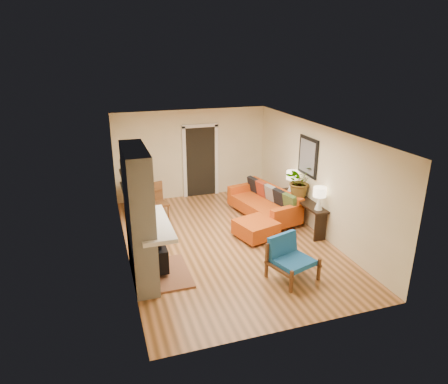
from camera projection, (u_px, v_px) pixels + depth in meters
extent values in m
plane|color=#CA834D|center=(227.00, 241.00, 9.29)|extent=(6.50, 6.50, 0.00)
plane|color=white|center=(227.00, 130.00, 8.40)|extent=(6.50, 6.50, 0.00)
plane|color=#F7E7C1|center=(192.00, 154.00, 11.75)|extent=(4.50, 0.00, 4.50)
plane|color=#F7E7C1|center=(296.00, 257.00, 5.94)|extent=(4.50, 0.00, 4.50)
plane|color=#F7E7C1|center=(123.00, 200.00, 8.19)|extent=(0.00, 6.50, 6.50)
plane|color=#F7E7C1|center=(316.00, 179.00, 9.50)|extent=(0.00, 6.50, 6.50)
cube|color=black|center=(201.00, 162.00, 11.88)|extent=(0.88, 0.06, 2.10)
cube|color=white|center=(185.00, 163.00, 11.73)|extent=(0.10, 0.08, 2.18)
cube|color=white|center=(216.00, 160.00, 12.02)|extent=(0.10, 0.08, 2.18)
cube|color=white|center=(200.00, 126.00, 11.51)|extent=(1.08, 0.08, 0.10)
cube|color=black|center=(308.00, 157.00, 9.70)|extent=(0.04, 0.85, 0.95)
cube|color=slate|center=(307.00, 157.00, 9.69)|extent=(0.01, 0.70, 0.80)
cube|color=black|center=(123.00, 189.00, 8.47)|extent=(0.06, 0.95, 0.02)
cube|color=black|center=(122.00, 175.00, 8.37)|extent=(0.06, 0.95, 0.02)
cube|color=white|center=(137.00, 188.00, 7.16)|extent=(0.42, 1.50, 1.48)
cube|color=white|center=(142.00, 253.00, 7.60)|extent=(0.42, 1.50, 1.12)
cube|color=white|center=(153.00, 224.00, 7.49)|extent=(0.60, 1.68, 0.08)
cube|color=black|center=(154.00, 256.00, 7.71)|extent=(0.03, 0.72, 0.78)
cube|color=brown|center=(170.00, 273.00, 7.94)|extent=(0.75, 1.30, 0.04)
cube|color=black|center=(160.00, 260.00, 7.78)|extent=(0.30, 0.36, 0.48)
cylinder|color=black|center=(159.00, 240.00, 7.63)|extent=(0.10, 0.10, 0.40)
cube|color=gold|center=(150.00, 193.00, 7.27)|extent=(0.04, 0.95, 0.95)
cube|color=silver|center=(151.00, 193.00, 7.27)|extent=(0.01, 0.82, 0.82)
cylinder|color=silver|center=(274.00, 231.00, 9.68)|extent=(0.05, 0.05, 0.10)
cylinder|color=silver|center=(297.00, 225.00, 10.03)|extent=(0.05, 0.05, 0.10)
cylinder|color=silver|center=(233.00, 206.00, 11.23)|extent=(0.05, 0.05, 0.10)
cylinder|color=silver|center=(254.00, 201.00, 11.58)|extent=(0.05, 0.05, 0.10)
cube|color=#C94A12|center=(263.00, 208.00, 10.56)|extent=(1.36, 2.30, 0.31)
cube|color=#C94A12|center=(275.00, 193.00, 10.62)|extent=(0.66, 2.15, 0.36)
cube|color=#C94A12|center=(287.00, 211.00, 9.67)|extent=(0.94, 0.38, 0.21)
cube|color=#C94A12|center=(243.00, 188.00, 11.27)|extent=(0.94, 0.38, 0.21)
cube|color=#445E28|center=(290.00, 202.00, 9.87)|extent=(0.29, 0.45, 0.43)
cube|color=black|center=(280.00, 197.00, 10.20)|extent=(0.29, 0.45, 0.43)
cube|color=gray|center=(270.00, 193.00, 10.53)|extent=(0.29, 0.45, 0.43)
cube|color=#9F361C|center=(262.00, 189.00, 10.83)|extent=(0.29, 0.45, 0.43)
cube|color=black|center=(254.00, 185.00, 11.16)|extent=(0.29, 0.45, 0.43)
cylinder|color=silver|center=(253.00, 246.00, 9.00)|extent=(0.05, 0.05, 0.07)
cylinder|color=silver|center=(276.00, 238.00, 9.35)|extent=(0.05, 0.05, 0.07)
cylinder|color=silver|center=(236.00, 235.00, 9.53)|extent=(0.05, 0.05, 0.07)
cylinder|color=silver|center=(258.00, 228.00, 9.89)|extent=(0.05, 0.05, 0.07)
cube|color=#C94A12|center=(256.00, 228.00, 9.37)|extent=(1.04, 1.04, 0.36)
cube|color=brown|center=(279.00, 270.00, 7.49)|extent=(0.28, 0.75, 0.05)
cube|color=brown|center=(291.00, 282.00, 7.26)|extent=(0.06, 0.06, 0.45)
cube|color=brown|center=(267.00, 260.00, 7.73)|extent=(0.06, 0.06, 0.72)
cube|color=brown|center=(306.00, 259.00, 7.89)|extent=(0.28, 0.75, 0.05)
cube|color=brown|center=(319.00, 269.00, 7.66)|extent=(0.06, 0.06, 0.45)
cube|color=brown|center=(294.00, 250.00, 8.14)|extent=(0.06, 0.06, 0.72)
cube|color=#1C63AC|center=(293.00, 261.00, 7.67)|extent=(0.84, 0.81, 0.10)
cube|color=#1C63AC|center=(282.00, 244.00, 7.82)|extent=(0.70, 0.37, 0.42)
cube|color=brown|center=(141.00, 186.00, 10.53)|extent=(1.02, 1.25, 0.04)
cylinder|color=brown|center=(137.00, 208.00, 10.14)|extent=(0.06, 0.06, 0.79)
cylinder|color=brown|center=(160.00, 204.00, 10.45)|extent=(0.06, 0.06, 0.79)
cylinder|color=brown|center=(125.00, 197.00, 10.89)|extent=(0.06, 0.06, 0.79)
cylinder|color=brown|center=(146.00, 193.00, 11.20)|extent=(0.06, 0.06, 0.79)
cube|color=brown|center=(158.00, 204.00, 10.16)|extent=(0.56, 0.56, 0.04)
cube|color=brown|center=(154.00, 191.00, 10.24)|extent=(0.46, 0.16, 0.50)
cylinder|color=brown|center=(155.00, 217.00, 10.00)|extent=(0.04, 0.04, 0.48)
cylinder|color=brown|center=(168.00, 214.00, 10.19)|extent=(0.04, 0.04, 0.48)
cylinder|color=brown|center=(149.00, 212.00, 10.30)|extent=(0.04, 0.04, 0.48)
cylinder|color=brown|center=(162.00, 209.00, 10.49)|extent=(0.04, 0.04, 0.48)
cube|color=brown|center=(138.00, 188.00, 11.29)|extent=(0.56, 0.56, 0.04)
cube|color=brown|center=(140.00, 181.00, 11.02)|extent=(0.46, 0.16, 0.50)
cylinder|color=brown|center=(134.00, 200.00, 11.13)|extent=(0.04, 0.04, 0.48)
cylinder|color=brown|center=(147.00, 198.00, 11.32)|extent=(0.04, 0.04, 0.48)
cylinder|color=brown|center=(130.00, 196.00, 11.43)|extent=(0.04, 0.04, 0.48)
cylinder|color=brown|center=(142.00, 194.00, 11.62)|extent=(0.04, 0.04, 0.48)
cube|color=black|center=(303.00, 200.00, 9.84)|extent=(0.34, 1.85, 0.05)
cube|color=black|center=(320.00, 227.00, 9.20)|extent=(0.30, 0.04, 0.68)
cube|color=black|center=(287.00, 202.00, 10.72)|extent=(0.30, 0.04, 0.68)
cone|color=white|center=(319.00, 203.00, 9.16)|extent=(0.18, 0.18, 0.30)
cylinder|color=white|center=(319.00, 196.00, 9.10)|extent=(0.03, 0.03, 0.06)
cylinder|color=#FFEABF|center=(320.00, 192.00, 9.06)|extent=(0.30, 0.30, 0.22)
cone|color=white|center=(292.00, 185.00, 10.37)|extent=(0.18, 0.18, 0.30)
cylinder|color=white|center=(292.00, 179.00, 10.31)|extent=(0.03, 0.03, 0.06)
cylinder|color=#FFEABF|center=(292.00, 175.00, 10.28)|extent=(0.30, 0.30, 0.22)
imported|color=#1E5919|center=(300.00, 181.00, 9.90)|extent=(0.92, 0.87, 0.82)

